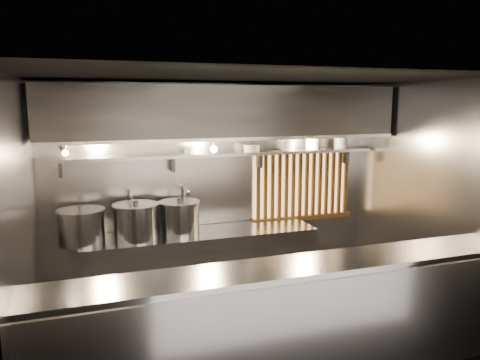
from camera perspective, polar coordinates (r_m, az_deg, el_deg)
floor at (r=5.47m, az=1.69°, el=-18.31°), size 4.50×4.50×0.00m
ceiling at (r=4.85m, az=1.85°, el=12.41°), size 4.50×4.50×0.00m
wall_back at (r=6.38m, az=-3.04°, el=-0.96°), size 4.50×0.00×4.50m
wall_left at (r=4.70m, az=-24.95°, el=-5.59°), size 0.00×3.00×3.00m
wall_right at (r=6.14m, az=21.82°, el=-2.04°), size 0.00×3.00×3.00m
serving_counter at (r=4.43m, az=6.33°, el=-17.17°), size 4.50×0.56×1.13m
cooking_bench at (r=6.20m, az=-4.70°, el=-10.38°), size 3.00×0.70×0.90m
bowl_shelf at (r=6.13m, az=-2.61°, el=3.17°), size 4.40×0.34×0.04m
exhaust_hood at (r=5.89m, az=-2.03°, el=8.22°), size 4.40×0.81×0.65m
wood_screen at (r=6.80m, az=7.66°, el=-0.54°), size 1.56×0.09×1.04m
faucet_left at (r=6.05m, az=-13.20°, el=-2.66°), size 0.04×0.30×0.50m
faucet_right at (r=6.16m, az=-6.71°, el=-2.27°), size 0.04×0.30×0.50m
heat_lamp at (r=5.40m, az=-20.85°, el=3.71°), size 0.25×0.35×0.20m
pendant_bulb at (r=5.98m, az=-3.21°, el=3.79°), size 0.09×0.09×0.19m
stock_pot_left at (r=5.83m, az=-18.77°, el=-5.38°), size 0.65×0.65×0.45m
stock_pot_mid at (r=5.82m, az=-12.54°, el=-4.97°), size 0.69×0.69×0.48m
stock_pot_right at (r=5.99m, az=-7.37°, el=-4.53°), size 0.61×0.61×0.46m
bowl_stack_0 at (r=6.04m, az=-5.90°, el=3.67°), size 0.21×0.21×0.09m
bowl_stack_1 at (r=6.27m, az=1.42°, el=3.93°), size 0.23×0.23×0.09m
bowl_stack_2 at (r=6.47m, az=5.73°, el=4.38°), size 0.23×0.23×0.17m
bowl_stack_3 at (r=6.64m, az=8.80°, el=4.45°), size 0.20×0.20×0.17m
bowl_stack_4 at (r=6.86m, az=12.17°, el=4.51°), size 0.20×0.20×0.17m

